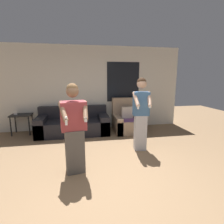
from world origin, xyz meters
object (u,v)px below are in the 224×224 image
armchair (127,121)px  couch (73,124)px  person_right (141,113)px  side_table (21,117)px  person_left (74,129)px

armchair → couch: bearing=177.7°
armchair → person_right: bearing=-93.1°
armchair → side_table: (-3.22, 0.28, 0.20)m
side_table → person_right: bearing=-29.2°
couch → side_table: size_ratio=2.79×
armchair → side_table: 3.24m
couch → armchair: size_ratio=2.03×
couch → side_table: bearing=172.0°
armchair → person_left: size_ratio=0.65×
person_right → couch: bearing=136.1°
person_left → armchair: bearing=54.8°
person_right → side_table: bearing=150.8°
person_right → armchair: bearing=86.9°
side_table → person_left: 3.03m
armchair → person_right: 1.58m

